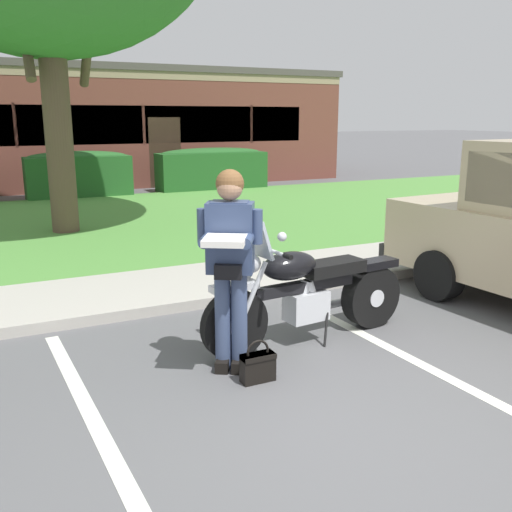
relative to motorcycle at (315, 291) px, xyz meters
The scene contains 12 objects.
ground_plane 1.39m from the motorcycle, 109.72° to the right, with size 140.00×140.00×0.00m, color #565659.
curb_strip 1.54m from the motorcycle, 107.33° to the left, with size 60.00×0.20×0.12m, color #ADA89E.
concrete_walk 2.35m from the motorcycle, 101.02° to the left, with size 60.00×1.50×0.08m, color #ADA89E.
grass_lawn 7.08m from the motorcycle, 93.57° to the left, with size 60.00×8.09×0.06m, color #518E3D.
stall_stripe_0 2.49m from the motorcycle, 155.11° to the right, with size 0.12×4.40×0.01m, color silver.
stall_stripe_1 1.26m from the motorcycle, 62.36° to the right, with size 0.12×4.40×0.01m, color silver.
motorcycle is the anchor object (origin of this frame).
rider_person 1.16m from the motorcycle, 164.51° to the right, with size 0.60×0.67×1.70m.
handbag 1.12m from the motorcycle, 146.89° to the right, with size 0.28×0.13×0.36m.
hedge_center_right 11.33m from the motorcycle, 91.61° to the left, with size 2.69×0.90×1.24m.
hedge_right 11.85m from the motorcycle, 72.92° to the left, with size 3.22×0.90×1.24m.
brick_building 17.97m from the motorcycle, 95.37° to the left, with size 21.05×10.53×3.63m.
Camera 1 is at (-2.37, -3.23, 2.11)m, focal length 40.24 mm.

